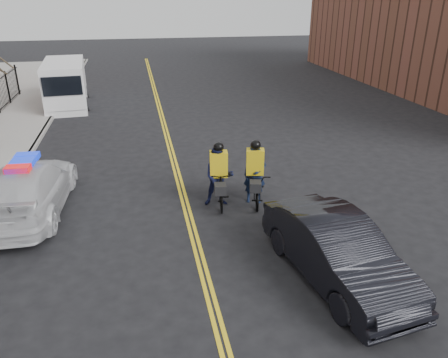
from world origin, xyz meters
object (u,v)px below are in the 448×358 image
dark_sedan (337,251)px  cyclist_near (255,181)px  cyclist_far (219,181)px  police_cruiser (28,189)px  cargo_van (66,85)px

dark_sedan → cyclist_near: size_ratio=2.08×
cyclist_far → police_cruiser: bearing=-179.0°
dark_sedan → cyclist_near: 4.61m
dark_sedan → cargo_van: cargo_van is taller
police_cruiser → cargo_van: (-0.60, 14.56, 0.47)m
dark_sedan → cargo_van: 21.57m
cyclist_near → cyclist_far: cyclist_near is taller
police_cruiser → cyclist_near: cyclist_near is taller
police_cruiser → dark_sedan: (7.98, -5.23, -0.02)m
police_cruiser → cyclist_near: 7.21m
cargo_van → cyclist_near: 17.12m
police_cruiser → cargo_van: cargo_van is taller
dark_sedan → cargo_van: bearing=104.4°
cyclist_near → dark_sedan: bearing=-66.6°
dark_sedan → cyclist_far: (-2.00, 4.58, 0.06)m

